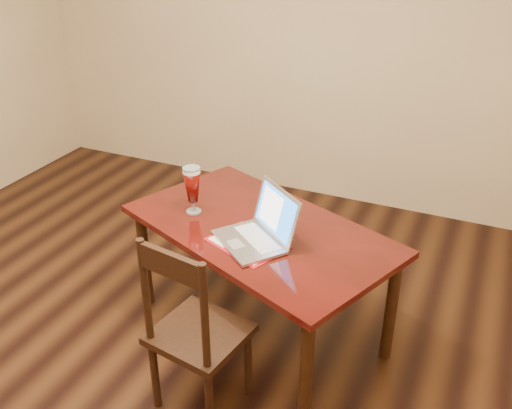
% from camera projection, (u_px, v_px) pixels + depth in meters
% --- Properties ---
extents(ground, '(5.00, 5.00, 0.00)m').
position_uv_depth(ground, '(113.00, 388.00, 2.87)').
color(ground, black).
rests_on(ground, ground).
extents(room_shell, '(4.51, 5.01, 2.71)m').
position_uv_depth(room_shell, '(56.00, 30.00, 2.04)').
color(room_shell, tan).
rests_on(room_shell, ground).
extents(dining_table, '(1.61, 1.27, 0.93)m').
position_uv_depth(dining_table, '(258.00, 238.00, 3.01)').
color(dining_table, '#4C0D0A').
rests_on(dining_table, ground).
extents(dining_chair, '(0.46, 0.44, 0.94)m').
position_uv_depth(dining_chair, '(195.00, 332.00, 2.58)').
color(dining_chair, black).
rests_on(dining_chair, ground).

